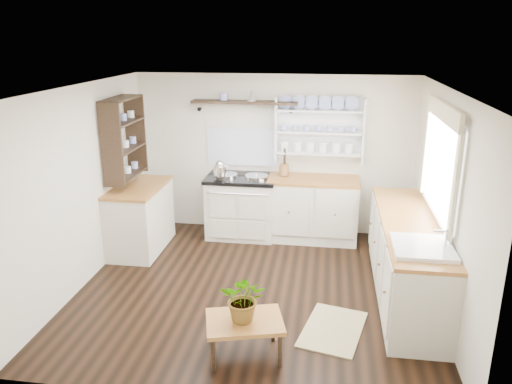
# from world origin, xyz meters

# --- Properties ---
(floor) EXTENTS (4.00, 3.80, 0.01)m
(floor) POSITION_xyz_m (0.00, 0.00, 0.00)
(floor) COLOR black
(floor) RESTS_ON ground
(wall_back) EXTENTS (4.00, 0.02, 2.30)m
(wall_back) POSITION_xyz_m (0.00, 1.90, 1.15)
(wall_back) COLOR beige
(wall_back) RESTS_ON ground
(wall_right) EXTENTS (0.02, 3.80, 2.30)m
(wall_right) POSITION_xyz_m (2.00, 0.00, 1.15)
(wall_right) COLOR beige
(wall_right) RESTS_ON ground
(wall_left) EXTENTS (0.02, 3.80, 2.30)m
(wall_left) POSITION_xyz_m (-2.00, 0.00, 1.15)
(wall_left) COLOR beige
(wall_left) RESTS_ON ground
(ceiling) EXTENTS (4.00, 3.80, 0.01)m
(ceiling) POSITION_xyz_m (0.00, 0.00, 2.30)
(ceiling) COLOR white
(ceiling) RESTS_ON wall_back
(window) EXTENTS (0.08, 1.55, 1.22)m
(window) POSITION_xyz_m (1.95, 0.15, 1.56)
(window) COLOR white
(window) RESTS_ON wall_right
(aga_cooker) EXTENTS (1.00, 0.69, 0.92)m
(aga_cooker) POSITION_xyz_m (-0.42, 1.57, 0.45)
(aga_cooker) COLOR beige
(aga_cooker) RESTS_ON floor
(back_cabinets) EXTENTS (1.27, 0.63, 0.90)m
(back_cabinets) POSITION_xyz_m (0.60, 1.60, 0.46)
(back_cabinets) COLOR beige
(back_cabinets) RESTS_ON floor
(right_cabinets) EXTENTS (0.62, 2.43, 0.90)m
(right_cabinets) POSITION_xyz_m (1.70, 0.10, 0.46)
(right_cabinets) COLOR beige
(right_cabinets) RESTS_ON floor
(belfast_sink) EXTENTS (0.55, 0.60, 0.45)m
(belfast_sink) POSITION_xyz_m (1.70, -0.65, 0.80)
(belfast_sink) COLOR white
(belfast_sink) RESTS_ON right_cabinets
(left_cabinets) EXTENTS (0.62, 1.13, 0.90)m
(left_cabinets) POSITION_xyz_m (-1.70, 0.90, 0.46)
(left_cabinets) COLOR beige
(left_cabinets) RESTS_ON floor
(plate_rack) EXTENTS (1.20, 0.22, 0.90)m
(plate_rack) POSITION_xyz_m (0.65, 1.86, 1.56)
(plate_rack) COLOR white
(plate_rack) RESTS_ON wall_back
(high_shelf) EXTENTS (1.50, 0.29, 0.16)m
(high_shelf) POSITION_xyz_m (-0.40, 1.78, 1.91)
(high_shelf) COLOR black
(high_shelf) RESTS_ON wall_back
(left_shelving) EXTENTS (0.28, 0.80, 1.05)m
(left_shelving) POSITION_xyz_m (-1.84, 0.90, 1.55)
(left_shelving) COLOR black
(left_shelving) RESTS_ON wall_left
(kettle) EXTENTS (0.18, 0.18, 0.22)m
(kettle) POSITION_xyz_m (-0.70, 1.45, 1.04)
(kettle) COLOR silver
(kettle) RESTS_ON aga_cooker
(utensil_crock) EXTENTS (0.14, 0.14, 0.16)m
(utensil_crock) POSITION_xyz_m (0.17, 1.68, 0.99)
(utensil_crock) COLOR brown
(utensil_crock) RESTS_ON back_cabinets
(center_table) EXTENTS (0.79, 0.65, 0.37)m
(center_table) POSITION_xyz_m (0.10, -1.26, 0.33)
(center_table) COLOR brown
(center_table) RESTS_ON floor
(potted_plant) EXTENTS (0.40, 0.35, 0.44)m
(potted_plant) POSITION_xyz_m (0.10, -1.26, 0.59)
(potted_plant) COLOR #3F7233
(potted_plant) RESTS_ON center_table
(floor_rug) EXTENTS (0.73, 0.95, 0.02)m
(floor_rug) POSITION_xyz_m (0.91, -0.73, 0.01)
(floor_rug) COLOR #9B865A
(floor_rug) RESTS_ON floor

